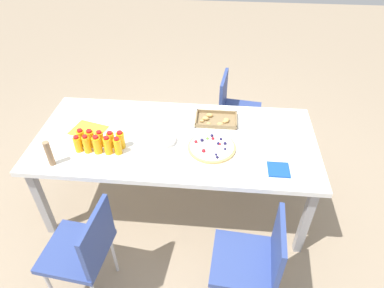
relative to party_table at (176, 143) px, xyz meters
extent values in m
plane|color=gray|center=(0.00, 0.00, -0.68)|extent=(12.00, 12.00, 0.00)
cube|color=white|center=(0.00, 0.00, 0.04)|extent=(2.19, 0.99, 0.04)
cube|color=#99999E|center=(-1.01, -0.42, -0.33)|extent=(0.06, 0.06, 0.70)
cube|color=#99999E|center=(1.01, -0.42, -0.33)|extent=(0.06, 0.06, 0.70)
cube|color=#99999E|center=(-1.01, 0.42, -0.33)|extent=(0.06, 0.06, 0.70)
cube|color=#99999E|center=(1.01, 0.42, -0.33)|extent=(0.06, 0.06, 0.70)
cube|color=#33478C|center=(-0.55, -0.87, -0.23)|extent=(0.44, 0.44, 0.04)
cube|color=#33478C|center=(-0.36, -0.89, -0.04)|extent=(0.07, 0.38, 0.38)
cylinder|color=silver|center=(-0.72, -1.01, -0.48)|extent=(0.02, 0.02, 0.41)
cylinder|color=silver|center=(-0.69, -0.69, -0.48)|extent=(0.02, 0.02, 0.41)
cylinder|color=silver|center=(-0.37, -0.73, -0.48)|extent=(0.02, 0.02, 0.41)
cube|color=#33478C|center=(0.55, 0.84, -0.23)|extent=(0.45, 0.45, 0.04)
cube|color=#33478C|center=(0.36, 0.86, -0.04)|extent=(0.08, 0.38, 0.38)
cylinder|color=silver|center=(0.73, 0.98, -0.48)|extent=(0.02, 0.02, 0.41)
cylinder|color=silver|center=(0.69, 0.66, -0.48)|extent=(0.02, 0.02, 0.41)
cylinder|color=silver|center=(0.41, 1.02, -0.48)|extent=(0.02, 0.02, 0.41)
cylinder|color=silver|center=(0.37, 0.70, -0.48)|extent=(0.02, 0.02, 0.41)
cube|color=#33478C|center=(0.54, -0.85, -0.23)|extent=(0.43, 0.43, 0.04)
cube|color=#33478C|center=(0.72, -0.86, -0.04)|extent=(0.06, 0.38, 0.38)
cylinder|color=silver|center=(0.39, -0.68, -0.48)|extent=(0.02, 0.02, 0.41)
cylinder|color=silver|center=(0.71, -0.70, -0.48)|extent=(0.02, 0.02, 0.41)
cylinder|color=#F9AD14|center=(-0.69, -0.22, 0.12)|extent=(0.06, 0.06, 0.12)
cylinder|color=red|center=(-0.69, -0.22, 0.19)|extent=(0.04, 0.04, 0.02)
cylinder|color=#F9AB14|center=(-0.62, -0.23, 0.13)|extent=(0.05, 0.05, 0.13)
cylinder|color=red|center=(-0.62, -0.23, 0.20)|extent=(0.03, 0.03, 0.02)
cylinder|color=#FAAC14|center=(-0.54, -0.23, 0.13)|extent=(0.06, 0.06, 0.13)
cylinder|color=red|center=(-0.54, -0.23, 0.20)|extent=(0.04, 0.04, 0.02)
cylinder|color=#F9AD14|center=(-0.47, -0.23, 0.12)|extent=(0.06, 0.06, 0.13)
cylinder|color=red|center=(-0.47, -0.23, 0.20)|extent=(0.04, 0.04, 0.02)
cylinder|color=#F8AC14|center=(-0.39, -0.22, 0.12)|extent=(0.05, 0.05, 0.13)
cylinder|color=red|center=(-0.39, -0.22, 0.19)|extent=(0.04, 0.04, 0.02)
cylinder|color=#FAAE14|center=(-0.69, -0.15, 0.12)|extent=(0.06, 0.06, 0.13)
cylinder|color=red|center=(-0.69, -0.15, 0.19)|extent=(0.04, 0.04, 0.02)
cylinder|color=#F9AE14|center=(-0.62, -0.15, 0.12)|extent=(0.06, 0.06, 0.13)
cylinder|color=red|center=(-0.62, -0.15, 0.20)|extent=(0.04, 0.04, 0.02)
cylinder|color=#F9AE14|center=(-0.55, -0.15, 0.12)|extent=(0.06, 0.06, 0.12)
cylinder|color=red|center=(-0.55, -0.15, 0.19)|extent=(0.04, 0.04, 0.02)
cylinder|color=#F9AD14|center=(-0.46, -0.15, 0.12)|extent=(0.06, 0.06, 0.12)
cylinder|color=red|center=(-0.46, -0.15, 0.19)|extent=(0.04, 0.04, 0.02)
cylinder|color=#FAAE14|center=(-0.39, -0.15, 0.12)|extent=(0.06, 0.06, 0.13)
cylinder|color=red|center=(-0.39, -0.15, 0.19)|extent=(0.04, 0.04, 0.02)
cylinder|color=tan|center=(0.29, -0.11, 0.07)|extent=(0.36, 0.36, 0.02)
cylinder|color=white|center=(0.29, -0.11, 0.08)|extent=(0.33, 0.33, 0.01)
sphere|color=#1E1947|center=(0.28, 0.01, 0.09)|extent=(0.02, 0.02, 0.02)
sphere|color=red|center=(0.35, -0.09, 0.09)|extent=(0.02, 0.02, 0.02)
sphere|color=#1E1947|center=(0.34, -0.08, 0.09)|extent=(0.02, 0.02, 0.02)
sphere|color=red|center=(0.29, -0.03, 0.09)|extent=(0.02, 0.02, 0.02)
sphere|color=#1E1947|center=(0.35, -0.03, 0.09)|extent=(0.02, 0.02, 0.02)
sphere|color=red|center=(0.17, -0.08, 0.09)|extent=(0.02, 0.02, 0.02)
sphere|color=#1E1947|center=(0.39, -0.08, 0.09)|extent=(0.02, 0.02, 0.02)
sphere|color=#66B238|center=(0.25, -0.03, 0.09)|extent=(0.02, 0.02, 0.02)
sphere|color=red|center=(0.23, -0.18, 0.09)|extent=(0.03, 0.03, 0.03)
sphere|color=#1E1947|center=(0.39, -0.14, 0.09)|extent=(0.02, 0.02, 0.02)
sphere|color=#1E1947|center=(0.21, -0.06, 0.09)|extent=(0.03, 0.03, 0.03)
sphere|color=#1E1947|center=(0.32, -0.21, 0.09)|extent=(0.02, 0.02, 0.02)
sphere|color=#1E1947|center=(0.33, -0.24, 0.09)|extent=(0.02, 0.02, 0.02)
cube|color=olive|center=(0.31, 0.25, 0.06)|extent=(0.34, 0.22, 0.01)
cube|color=olive|center=(0.31, 0.15, 0.08)|extent=(0.34, 0.01, 0.03)
cube|color=olive|center=(0.31, 0.36, 0.08)|extent=(0.34, 0.01, 0.03)
cube|color=olive|center=(0.14, 0.25, 0.08)|extent=(0.01, 0.22, 0.03)
cube|color=olive|center=(0.48, 0.25, 0.08)|extent=(0.01, 0.22, 0.03)
ellipsoid|color=tan|center=(0.39, 0.25, 0.08)|extent=(0.05, 0.03, 0.03)
ellipsoid|color=tan|center=(0.19, 0.22, 0.08)|extent=(0.03, 0.02, 0.02)
ellipsoid|color=tan|center=(0.38, 0.22, 0.08)|extent=(0.03, 0.02, 0.02)
ellipsoid|color=tan|center=(0.35, 0.18, 0.08)|extent=(0.05, 0.04, 0.03)
ellipsoid|color=tan|center=(0.25, 0.18, 0.08)|extent=(0.04, 0.03, 0.02)
ellipsoid|color=tan|center=(0.25, 0.30, 0.08)|extent=(0.06, 0.04, 0.03)
ellipsoid|color=tan|center=(0.39, 0.23, 0.08)|extent=(0.04, 0.03, 0.02)
ellipsoid|color=tan|center=(0.22, 0.25, 0.08)|extent=(0.05, 0.04, 0.03)
cylinder|color=silver|center=(-0.08, -0.06, 0.06)|extent=(0.19, 0.19, 0.00)
cylinder|color=silver|center=(-0.08, -0.06, 0.07)|extent=(0.19, 0.19, 0.00)
cylinder|color=silver|center=(-0.08, -0.06, 0.07)|extent=(0.19, 0.19, 0.00)
cylinder|color=silver|center=(-0.08, -0.06, 0.08)|extent=(0.19, 0.19, 0.00)
cylinder|color=silver|center=(-0.08, -0.06, 0.08)|extent=(0.19, 0.19, 0.00)
cylinder|color=silver|center=(-0.08, -0.06, 0.09)|extent=(0.19, 0.19, 0.00)
cube|color=#194CA5|center=(0.77, -0.30, 0.06)|extent=(0.15, 0.15, 0.01)
cylinder|color=#9E7A56|center=(-0.83, -0.38, 0.16)|extent=(0.04, 0.04, 0.20)
cube|color=yellow|center=(-0.71, 0.03, 0.06)|extent=(0.30, 0.26, 0.01)
camera|label=1|loc=(0.32, -2.07, 1.71)|focal=31.85mm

